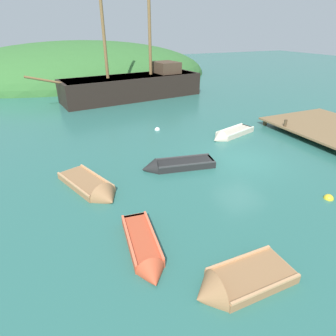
# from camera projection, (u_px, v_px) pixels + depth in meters

# --- Properties ---
(ground_plane) EXTENTS (120.00, 120.00, 0.00)m
(ground_plane) POSITION_uv_depth(u_px,v_px,m) (243.00, 160.00, 15.11)
(ground_plane) COLOR #2D6B60
(shore_hill) EXTENTS (37.53, 24.64, 9.69)m
(shore_hill) POSITION_uv_depth(u_px,v_px,m) (82.00, 77.00, 40.18)
(shore_hill) COLOR #387033
(shore_hill) RESTS_ON ground
(sailing_ship) EXTENTS (16.64, 5.57, 12.15)m
(sailing_ship) POSITION_uv_depth(u_px,v_px,m) (134.00, 89.00, 27.89)
(sailing_ship) COLOR black
(sailing_ship) RESTS_ON ground
(rowboat_outer_right) EXTENTS (2.98, 1.30, 1.22)m
(rowboat_outer_right) POSITION_uv_depth(u_px,v_px,m) (234.00, 285.00, 7.70)
(rowboat_outer_right) COLOR #9E7047
(rowboat_outer_right) RESTS_ON ground
(rowboat_center) EXTENTS (2.44, 3.86, 1.22)m
(rowboat_center) POSITION_uv_depth(u_px,v_px,m) (94.00, 189.00, 12.23)
(rowboat_center) COLOR #9E7047
(rowboat_center) RESTS_ON ground
(rowboat_portside) EXTENTS (3.72, 2.00, 0.96)m
(rowboat_portside) POSITION_uv_depth(u_px,v_px,m) (230.00, 135.00, 18.34)
(rowboat_portside) COLOR beige
(rowboat_portside) RESTS_ON ground
(rowboat_near_dock) EXTENTS (3.87, 1.69, 1.00)m
(rowboat_near_dock) POSITION_uv_depth(u_px,v_px,m) (174.00, 166.00, 14.21)
(rowboat_near_dock) COLOR black
(rowboat_near_dock) RESTS_ON ground
(rowboat_outer_left) EXTENTS (1.24, 3.24, 0.86)m
(rowboat_outer_left) POSITION_uv_depth(u_px,v_px,m) (145.00, 251.00, 8.86)
(rowboat_outer_left) COLOR #C64C2D
(rowboat_outer_left) RESTS_ON ground
(buoy_white) EXTENTS (0.38, 0.38, 0.38)m
(buoy_white) POSITION_uv_depth(u_px,v_px,m) (157.00, 130.00, 19.53)
(buoy_white) COLOR white
(buoy_white) RESTS_ON ground
(buoy_yellow) EXTENTS (0.40, 0.40, 0.40)m
(buoy_yellow) POSITION_uv_depth(u_px,v_px,m) (328.00, 199.00, 11.71)
(buoy_yellow) COLOR yellow
(buoy_yellow) RESTS_ON ground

